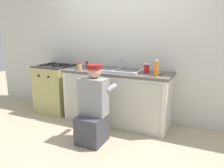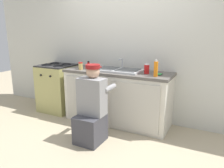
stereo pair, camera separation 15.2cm
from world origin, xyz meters
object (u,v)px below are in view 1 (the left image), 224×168
object	(u,v)px
spice_bottle_red	(87,64)
stove_range	(56,88)
sink_double_basin	(117,70)
plumber_person	(93,111)
soda_cup_red	(147,69)
soap_bottle_orange	(156,69)
condiment_jar	(80,66)
cell_phone	(159,74)

from	to	relation	value
spice_bottle_red	stove_range	bearing A→B (deg)	-167.76
sink_double_basin	plumber_person	bearing A→B (deg)	-92.40
soda_cup_red	spice_bottle_red	world-z (taller)	soda_cup_red
sink_double_basin	plumber_person	xyz separation A→B (m)	(-0.03, -0.78, -0.46)
soap_bottle_orange	condiment_jar	bearing A→B (deg)	-179.12
plumber_person	spice_bottle_red	bearing A→B (deg)	124.49
soda_cup_red	spice_bottle_red	xyz separation A→B (m)	(-1.17, 0.15, -0.02)
spice_bottle_red	plumber_person	bearing A→B (deg)	-55.51
soap_bottle_orange	cell_phone	size ratio (longest dim) A/B	1.79
stove_range	condiment_jar	bearing A→B (deg)	-14.79
stove_range	condiment_jar	size ratio (longest dim) A/B	7.24
plumber_person	condiment_jar	xyz separation A→B (m)	(-0.58, 0.59, 0.51)
soap_bottle_orange	plumber_person	bearing A→B (deg)	-139.82
soda_cup_red	soap_bottle_orange	size ratio (longest dim) A/B	0.61
soap_bottle_orange	spice_bottle_red	distance (m)	1.39
soda_cup_red	soap_bottle_orange	world-z (taller)	soap_bottle_orange
soap_bottle_orange	condiment_jar	world-z (taller)	soap_bottle_orange
sink_double_basin	spice_bottle_red	bearing A→B (deg)	168.28
plumber_person	soda_cup_red	distance (m)	1.07
sink_double_basin	soda_cup_red	distance (m)	0.51
stove_range	condiment_jar	world-z (taller)	condiment_jar
cell_phone	condiment_jar	bearing A→B (deg)	-172.17
spice_bottle_red	cell_phone	world-z (taller)	spice_bottle_red
stove_range	plumber_person	world-z (taller)	plumber_person
plumber_person	soda_cup_red	xyz separation A→B (m)	(0.54, 0.77, 0.52)
condiment_jar	cell_phone	xyz separation A→B (m)	(1.32, 0.18, -0.06)
sink_double_basin	cell_phone	size ratio (longest dim) A/B	5.71
soap_bottle_orange	cell_phone	world-z (taller)	soap_bottle_orange
stove_range	soap_bottle_orange	size ratio (longest dim) A/B	3.71
soda_cup_red	cell_phone	size ratio (longest dim) A/B	1.09
stove_range	soda_cup_red	bearing A→B (deg)	-0.24
condiment_jar	spice_bottle_red	bearing A→B (deg)	98.82
condiment_jar	cell_phone	size ratio (longest dim) A/B	0.91
plumber_person	condiment_jar	size ratio (longest dim) A/B	8.63
sink_double_basin	cell_phone	xyz separation A→B (m)	(0.71, -0.00, -0.01)
soda_cup_red	soap_bottle_orange	bearing A→B (deg)	-39.75
sink_double_basin	soda_cup_red	size ratio (longest dim) A/B	5.26
sink_double_basin	soda_cup_red	bearing A→B (deg)	-1.10
plumber_person	sink_double_basin	bearing A→B (deg)	87.60
soap_bottle_orange	cell_phone	distance (m)	0.19
stove_range	spice_bottle_red	bearing A→B (deg)	12.24
sink_double_basin	soap_bottle_orange	xyz separation A→B (m)	(0.69, -0.16, 0.09)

